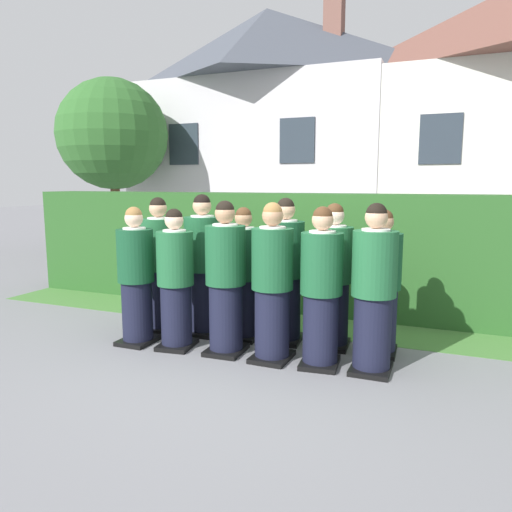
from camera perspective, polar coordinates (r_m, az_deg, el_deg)
name	(u,v)px	position (r m, az deg, el deg)	size (l,w,h in m)	color
ground_plane	(246,355)	(5.36, -1.20, -11.60)	(60.00, 60.00, 0.00)	slate
student_front_row_0	(136,279)	(5.74, -13.92, -2.68)	(0.41, 0.46, 1.59)	black
student_front_row_1	(176,283)	(5.49, -9.44, -3.10)	(0.42, 0.49, 1.57)	black
student_front_row_2	(226,282)	(5.25, -3.59, -3.02)	(0.43, 0.49, 1.67)	black
student_front_row_3	(272,286)	(5.04, 1.94, -3.57)	(0.43, 0.48, 1.66)	black
student_front_row_4	(321,291)	(4.91, 7.67, -4.14)	(0.42, 0.50, 1.62)	black
student_front_row_5	(374,293)	(4.85, 13.66, -4.25)	(0.43, 0.48, 1.67)	black
student_rear_row_0	(160,267)	(6.21, -11.25, -1.32)	(0.44, 0.51, 1.68)	black
student_rear_row_1	(203,268)	(5.97, -6.25, -1.40)	(0.45, 0.54, 1.72)	black
student_rear_row_2	(244,277)	(5.75, -1.46, -2.47)	(0.41, 0.51, 1.57)	black
student_rear_row_3	(285,274)	(5.62, 3.44, -2.15)	(0.44, 0.55, 1.68)	black
student_rear_row_4	(333,280)	(5.51, 9.06, -2.76)	(0.42, 0.50, 1.63)	black
student_rear_row_5	(381,286)	(5.40, 14.54, -3.46)	(0.41, 0.47, 1.58)	black
hedge	(304,252)	(7.12, 5.68, 0.47)	(9.23, 0.70, 1.70)	#285623
school_building_main	(511,120)	(14.16, 27.83, 13.95)	(7.38, 4.69, 6.64)	silver
school_building_annex	(267,127)	(14.94, 1.26, 14.96)	(7.64, 4.38, 6.83)	silver
oak_tree_left	(113,135)	(13.43, -16.49, 13.51)	(2.83, 2.83, 4.50)	brown
lawn_strip	(286,322)	(6.55, 3.54, -7.80)	(9.23, 0.90, 0.01)	#477A38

